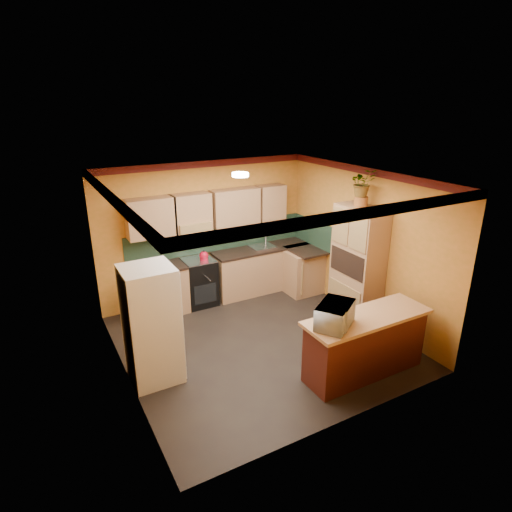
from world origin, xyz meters
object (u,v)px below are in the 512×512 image
at_px(stove, 199,282).
at_px(breakfast_bar, 365,346).
at_px(fridge, 151,325).
at_px(pantry, 357,266).
at_px(base_cabinets_back, 229,276).
at_px(microwave, 335,315).

xyz_separation_m(stove, breakfast_bar, (1.23, -3.25, -0.02)).
xyz_separation_m(fridge, pantry, (3.60, -0.08, 0.20)).
bearing_deg(fridge, breakfast_bar, -26.81).
height_order(base_cabinets_back, stove, stove).
height_order(fridge, pantry, pantry).
bearing_deg(breakfast_bar, stove, 110.77).
xyz_separation_m(pantry, breakfast_bar, (-0.92, -1.28, -0.61)).
bearing_deg(base_cabinets_back, pantry, -52.16).
bearing_deg(base_cabinets_back, microwave, -89.78).
distance_m(fridge, breakfast_bar, 3.03).
height_order(base_cabinets_back, microwave, microwave).
distance_m(stove, breakfast_bar, 3.47).
bearing_deg(stove, breakfast_bar, -69.23).
bearing_deg(breakfast_bar, base_cabinets_back, 100.58).
relative_size(pantry, breakfast_bar, 1.17).
relative_size(base_cabinets_back, breakfast_bar, 2.03).
bearing_deg(stove, base_cabinets_back, 0.00).
bearing_deg(base_cabinets_back, stove, -180.00).
relative_size(fridge, breakfast_bar, 0.94).
distance_m(pantry, microwave, 1.98).
relative_size(fridge, pantry, 0.81).
bearing_deg(microwave, stove, 67.11).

